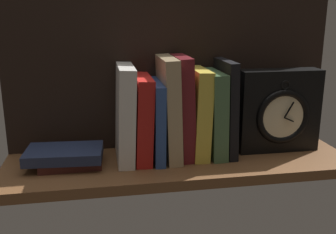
{
  "coord_description": "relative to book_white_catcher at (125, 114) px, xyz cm",
  "views": [
    {
      "loc": [
        -19.17,
        -90.26,
        36.29
      ],
      "look_at": [
        -2.48,
        3.05,
        10.37
      ],
      "focal_mm": 42.1,
      "sensor_mm": 36.0,
      "label": 1
    }
  ],
  "objects": [
    {
      "name": "back_panel",
      "position": [
        13.14,
        8.96,
        8.6
      ],
      "size": [
        86.19,
        1.2,
        40.61
      ],
      "primitive_type": "cube",
      "color": "black",
      "rests_on": "ground_plane"
    },
    {
      "name": "book_stack_side",
      "position": [
        -14.36,
        -2.07,
        -9.39
      ],
      "size": [
        18.57,
        12.32,
        4.38
      ],
      "color": "#471E19",
      "rests_on": "ground_plane"
    },
    {
      "name": "book_yellow_seinlanguage",
      "position": [
        18.3,
        0.0,
        -0.6
      ],
      "size": [
        4.45,
        14.22,
        22.31
      ],
      "primitive_type": "cube",
      "rotation": [
        0.0,
        0.03,
        0.0
      ],
      "color": "gold",
      "rests_on": "ground_plane"
    },
    {
      "name": "book_black_skeptic",
      "position": [
        25.6,
        0.0,
        0.4
      ],
      "size": [
        2.92,
        14.31,
        24.27
      ],
      "primitive_type": "cube",
      "rotation": [
        0.0,
        -0.03,
        0.0
      ],
      "color": "black",
      "rests_on": "ground_plane"
    },
    {
      "name": "ground_plane",
      "position": [
        13.14,
        -3.05,
        -12.96
      ],
      "size": [
        86.19,
        25.22,
        2.5
      ],
      "primitive_type": "cube",
      "color": "brown"
    },
    {
      "name": "book_tan_shortstories",
      "position": [
        10.85,
        0.0,
        0.92
      ],
      "size": [
        4.35,
        16.18,
        25.36
      ],
      "primitive_type": "cube",
      "rotation": [
        0.0,
        -0.04,
        0.0
      ],
      "color": "tan",
      "rests_on": "ground_plane"
    },
    {
      "name": "book_white_catcher",
      "position": [
        0.0,
        0.0,
        0.0
      ],
      "size": [
        4.82,
        16.13,
        23.55
      ],
      "primitive_type": "cube",
      "rotation": [
        0.0,
        0.04,
        0.0
      ],
      "color": "silver",
      "rests_on": "ground_plane"
    },
    {
      "name": "book_maroon_dawkins",
      "position": [
        14.49,
        0.0,
        1.01
      ],
      "size": [
        4.27,
        13.4,
        25.54
      ],
      "primitive_type": "cube",
      "rotation": [
        0.0,
        -0.04,
        0.0
      ],
      "color": "maroon",
      "rests_on": "ground_plane"
    },
    {
      "name": "framed_clock",
      "position": [
        39.96,
        -0.45,
        -1.08
      ],
      "size": [
        21.49,
        7.33,
        21.49
      ],
      "color": "black",
      "rests_on": "ground_plane"
    },
    {
      "name": "book_blue_modern",
      "position": [
        7.6,
        0.0,
        -2.01
      ],
      "size": [
        2.65,
        16.71,
        19.42
      ],
      "primitive_type": "cube",
      "rotation": [
        0.0,
        0.01,
        0.0
      ],
      "color": "#2D4C8E",
      "rests_on": "ground_plane"
    },
    {
      "name": "book_green_romantic",
      "position": [
        22.34,
        0.0,
        -0.95
      ],
      "size": [
        4.21,
        14.82,
        21.59
      ],
      "primitive_type": "cube",
      "rotation": [
        0.0,
        -0.02,
        0.0
      ],
      "color": "#476B44",
      "rests_on": "ground_plane"
    },
    {
      "name": "book_red_requiem",
      "position": [
        4.15,
        0.0,
        -1.32
      ],
      "size": [
        4.76,
        15.7,
        20.93
      ],
      "primitive_type": "cube",
      "rotation": [
        0.0,
        0.04,
        0.0
      ],
      "color": "red",
      "rests_on": "ground_plane"
    }
  ]
}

